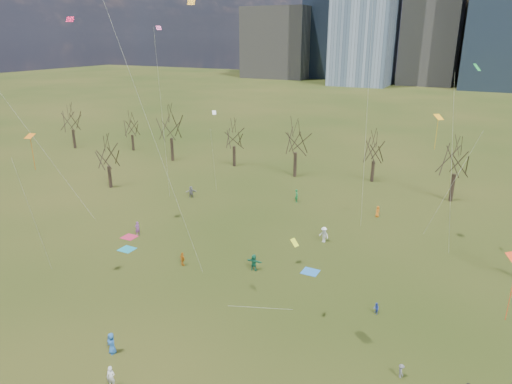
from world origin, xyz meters
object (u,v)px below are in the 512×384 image
at_px(person_0, 112,343).
at_px(person_4, 183,259).
at_px(blanket_teal, 127,249).
at_px(blanket_crimson, 129,237).
at_px(person_1, 111,377).
at_px(blanket_navy, 310,272).

xyz_separation_m(person_0, person_4, (-3.28, 13.40, -0.12)).
xyz_separation_m(blanket_teal, blanket_crimson, (-1.94, 2.56, 0.00)).
bearing_deg(person_1, blanket_crimson, 111.63).
xyz_separation_m(blanket_navy, person_1, (-6.31, -20.59, 0.78)).
xyz_separation_m(blanket_teal, blanket_navy, (19.59, 4.32, 0.00)).
distance_m(blanket_teal, blanket_navy, 20.06).
height_order(person_1, person_4, person_1).
distance_m(person_0, person_4, 13.79).
bearing_deg(blanket_crimson, person_1, -51.05).
bearing_deg(person_0, person_1, -30.40).
relative_size(blanket_teal, person_4, 1.12).
height_order(blanket_teal, person_4, person_4).
xyz_separation_m(person_0, person_1, (2.42, -2.61, -0.04)).
bearing_deg(person_0, blanket_teal, 145.31).
distance_m(blanket_teal, person_4, 7.62).
distance_m(blanket_crimson, person_0, 20.68).
relative_size(blanket_teal, blanket_navy, 1.00).
height_order(blanket_navy, person_1, person_1).
bearing_deg(blanket_navy, person_4, -159.15).
relative_size(blanket_navy, person_0, 0.96).
xyz_separation_m(blanket_navy, person_4, (-12.01, -4.58, 0.70)).
bearing_deg(blanket_teal, blanket_navy, 12.43).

